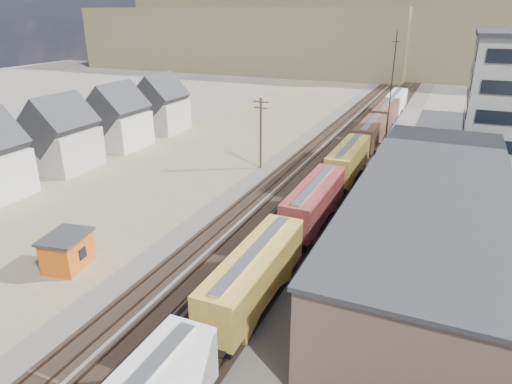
% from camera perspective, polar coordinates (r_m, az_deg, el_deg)
% --- Properties ---
extents(ballast_bed, '(18.00, 200.00, 0.06)m').
position_cam_1_polar(ballast_bed, '(69.55, 9.66, 4.01)').
color(ballast_bed, '#4C4742').
rests_on(ballast_bed, ground).
extents(dirt_yard, '(24.00, 180.00, 0.03)m').
position_cam_1_polar(dirt_yard, '(68.29, -9.02, 3.71)').
color(dirt_yard, '#6D5C4B').
rests_on(dirt_yard, ground).
extents(asphalt_lot, '(26.00, 120.00, 0.04)m').
position_cam_1_polar(asphalt_lot, '(54.12, 28.55, -3.66)').
color(asphalt_lot, '#232326').
rests_on(asphalt_lot, ground).
extents(rail_tracks, '(11.40, 200.00, 0.24)m').
position_cam_1_polar(rail_tracks, '(69.65, 9.23, 4.13)').
color(rail_tracks, black).
rests_on(rail_tracks, ground).
extents(freight_train, '(3.00, 119.74, 4.46)m').
position_cam_1_polar(freight_train, '(53.68, 9.65, 1.80)').
color(freight_train, black).
rests_on(freight_train, ground).
extents(warehouse, '(12.40, 40.40, 7.25)m').
position_cam_1_polar(warehouse, '(43.10, 20.95, -3.23)').
color(warehouse, tan).
rests_on(warehouse, ground).
extents(utility_pole_north, '(2.20, 0.32, 10.00)m').
position_cam_1_polar(utility_pole_north, '(63.34, 0.60, 7.54)').
color(utility_pole_north, '#382619').
rests_on(utility_pole_north, ground).
extents(radio_mast, '(1.20, 0.16, 18.00)m').
position_cam_1_polar(radio_mast, '(76.06, 16.51, 12.00)').
color(radio_mast, black).
rests_on(radio_mast, ground).
extents(townhouse_row, '(8.15, 68.16, 10.47)m').
position_cam_1_polar(townhouse_row, '(65.42, -26.92, 4.76)').
color(townhouse_row, '#B7B2A8').
rests_on(townhouse_row, ground).
extents(hills_north, '(265.00, 80.00, 32.00)m').
position_cam_1_polar(hills_north, '(183.25, 19.81, 18.38)').
color(hills_north, brown).
rests_on(hills_north, ground).
extents(maintenance_shed, '(3.96, 4.73, 3.08)m').
position_cam_1_polar(maintenance_shed, '(42.69, -22.52, -6.82)').
color(maintenance_shed, '#CA5313').
rests_on(maintenance_shed, ground).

